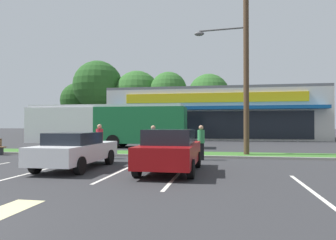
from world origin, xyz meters
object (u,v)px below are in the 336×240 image
car_0 (137,134)px  pedestrian_near_bench (201,143)px  city_bus (107,124)px  car_3 (170,150)px  pedestrian_by_pole (99,141)px  pedestrian_mid (153,142)px  car_1 (76,150)px  utility_pole (243,61)px

car_0 → pedestrian_near_bench: bearing=-62.6°
city_bus → car_3: bearing=119.9°
pedestrian_by_pole → pedestrian_mid: size_ratio=1.04×
car_3 → pedestrian_by_pole: bearing=49.2°
car_1 → pedestrian_by_pole: size_ratio=2.59×
city_bus → pedestrian_mid: size_ratio=7.26×
city_bus → pedestrian_near_bench: city_bus is taller
car_3 → pedestrian_mid: pedestrian_mid is taller
car_1 → pedestrian_mid: (2.31, 3.66, 0.11)m
car_1 → car_3: size_ratio=1.05×
city_bus → car_3: 13.39m
car_1 → pedestrian_near_bench: (4.70, 3.82, 0.11)m
city_bus → pedestrian_by_pole: bearing=107.4°
car_1 → pedestrian_by_pole: bearing=7.6°
car_1 → pedestrian_near_bench: pedestrian_near_bench is taller
utility_pole → car_3: 8.20m
car_0 → pedestrian_mid: 15.12m
utility_pole → pedestrian_near_bench: 5.36m
pedestrian_near_bench → pedestrian_by_pole: size_ratio=0.97×
car_1 → city_bus: bearing=15.5°
pedestrian_near_bench → pedestrian_mid: pedestrian_near_bench is taller
utility_pole → pedestrian_mid: size_ratio=5.79×
car_3 → utility_pole: bearing=-26.2°
car_1 → pedestrian_mid: bearing=-32.2°
car_0 → pedestrian_near_bench: pedestrian_near_bench is taller
car_1 → car_0: bearing=8.3°
pedestrian_near_bench → pedestrian_mid: 2.39m
car_0 → car_3: bearing=-70.4°
car_3 → pedestrian_by_pole: 5.70m
car_0 → pedestrian_mid: size_ratio=2.81×
car_1 → pedestrian_by_pole: pedestrian_by_pole is taller
car_3 → pedestrian_near_bench: 4.14m
pedestrian_by_pole → pedestrian_mid: pedestrian_by_pole is taller
car_0 → city_bus: bearing=-94.0°
utility_pole → pedestrian_near_bench: bearing=-135.9°
utility_pole → pedestrian_by_pole: (-7.35, -2.44, -4.38)m
city_bus → car_3: size_ratio=2.84×
pedestrian_mid → pedestrian_by_pole: bearing=151.4°
pedestrian_near_bench → city_bus: bearing=103.1°
city_bus → car_0: 6.87m
pedestrian_by_pole → utility_pole: bearing=171.3°
utility_pole → car_3: utility_pole is taller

